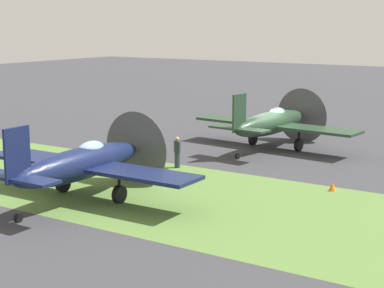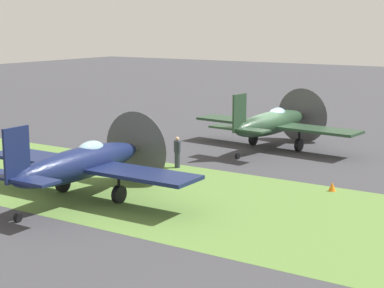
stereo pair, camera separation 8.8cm
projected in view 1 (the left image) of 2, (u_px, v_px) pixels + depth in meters
The scene contains 8 objects.
ground_plane at pixel (263, 151), 39.19m from camera, with size 160.00×160.00×0.00m, color #38383D.
grass_verge at pixel (153, 192), 29.62m from camera, with size 120.00×11.00×0.01m, color #567A38.
airplane_lead at pixel (273, 123), 39.44m from camera, with size 11.25×8.91×4.00m.
airplane_wingman at pixel (84, 163), 28.07m from camera, with size 11.23×8.94×4.03m.
ground_crew_chief at pixel (177, 151), 34.44m from camera, with size 0.53×0.42×1.73m.
ground_crew_mechanic at pixel (135, 142), 37.04m from camera, with size 0.38×0.62×1.73m.
fuel_drum at pixel (142, 157), 35.06m from camera, with size 0.60×0.60×0.90m, color black.
runway_marker_cone at pixel (332, 186), 29.77m from camera, with size 0.36×0.36×0.44m, color orange.
Camera 1 is at (17.07, -34.68, 7.88)m, focal length 58.72 mm.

